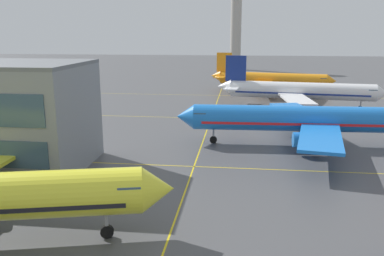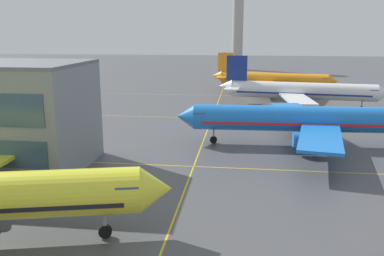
{
  "view_description": "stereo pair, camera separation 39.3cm",
  "coord_description": "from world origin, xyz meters",
  "px_view_note": "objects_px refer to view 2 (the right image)",
  "views": [
    {
      "loc": [
        6.11,
        -22.87,
        18.27
      ],
      "look_at": [
        -1.29,
        38.8,
        3.48
      ],
      "focal_mm": 38.03,
      "sensor_mm": 36.0,
      "label": 1
    },
    {
      "loc": [
        6.5,
        -22.82,
        18.27
      ],
      "look_at": [
        -1.29,
        38.8,
        3.48
      ],
      "focal_mm": 38.03,
      "sensor_mm": 36.0,
      "label": 2
    }
  ],
  "objects_px": {
    "airliner_third_row": "(299,91)",
    "airliner_far_left_stand": "(272,79)",
    "airliner_second_row": "(305,119)",
    "control_tower": "(238,18)"
  },
  "relations": [
    {
      "from": "airliner_far_left_stand",
      "to": "control_tower",
      "type": "relative_size",
      "value": 0.89
    },
    {
      "from": "airliner_third_row",
      "to": "airliner_far_left_stand",
      "type": "distance_m",
      "value": 26.91
    },
    {
      "from": "airliner_third_row",
      "to": "airliner_far_left_stand",
      "type": "xyz_separation_m",
      "value": [
        -4.97,
        26.44,
        -0.23
      ]
    },
    {
      "from": "airliner_far_left_stand",
      "to": "control_tower",
      "type": "xyz_separation_m",
      "value": [
        -11.98,
        76.89,
        20.39
      ]
    },
    {
      "from": "airliner_second_row",
      "to": "airliner_third_row",
      "type": "xyz_separation_m",
      "value": [
        3.42,
        33.83,
        -0.14
      ]
    },
    {
      "from": "airliner_second_row",
      "to": "control_tower",
      "type": "bearing_deg",
      "value": 95.63
    },
    {
      "from": "airliner_third_row",
      "to": "control_tower",
      "type": "bearing_deg",
      "value": 99.32
    },
    {
      "from": "airliner_far_left_stand",
      "to": "control_tower",
      "type": "height_order",
      "value": "control_tower"
    },
    {
      "from": "airliner_second_row",
      "to": "airliner_far_left_stand",
      "type": "bearing_deg",
      "value": 91.47
    },
    {
      "from": "airliner_third_row",
      "to": "airliner_far_left_stand",
      "type": "relative_size",
      "value": 1.06
    }
  ]
}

